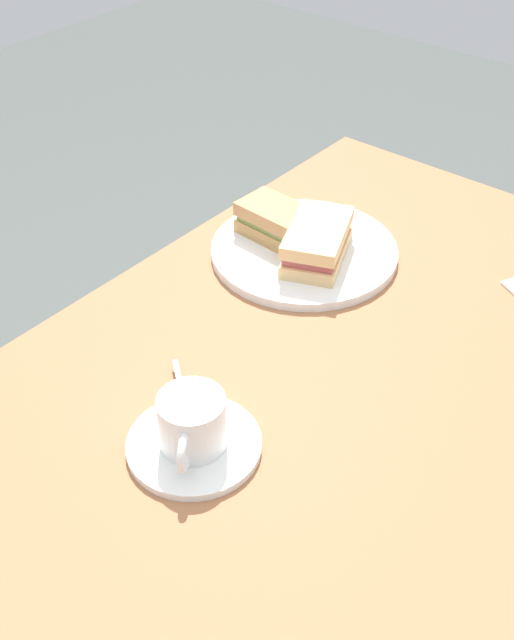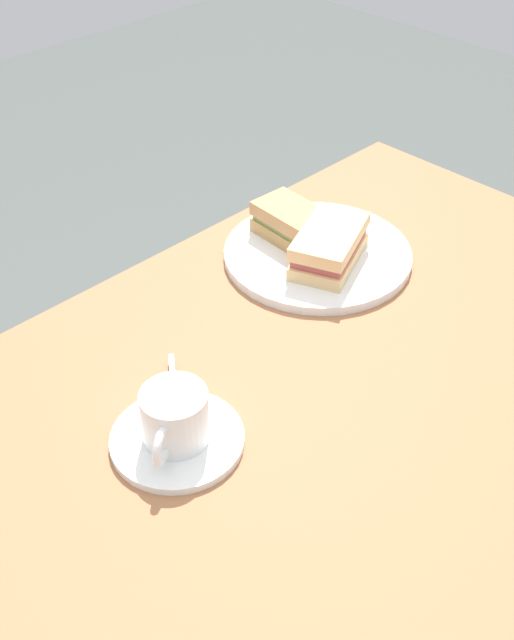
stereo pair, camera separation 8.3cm
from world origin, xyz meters
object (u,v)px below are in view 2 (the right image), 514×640
object	(u,v)px
sandwich_plate	(317,254)
coffee_cup	(174,416)
sandwich_front	(329,246)
sandwich_back	(291,223)
spoon	(174,390)
coffee_saucer	(177,439)
dining_table	(280,489)

from	to	relation	value
sandwich_plate	coffee_cup	world-z (taller)	coffee_cup
sandwich_front	sandwich_back	world-z (taller)	sandwich_front
coffee_cup	spoon	xyz separation A→B (m)	(-0.05, -0.06, -0.03)
sandwich_back	coffee_cup	xyz separation A→B (m)	(0.39, 0.19, 0.01)
coffee_cup	spoon	world-z (taller)	coffee_cup
coffee_saucer	coffee_cup	xyz separation A→B (m)	(0.00, 0.00, 0.04)
sandwich_front	sandwich_back	distance (m)	0.08
sandwich_front	dining_table	bearing A→B (deg)	31.28
dining_table	spoon	distance (m)	0.20
sandwich_front	coffee_cup	size ratio (longest dim) A/B	1.64
sandwich_front	coffee_saucer	size ratio (longest dim) A/B	1.04
sandwich_back	dining_table	bearing A→B (deg)	41.82
sandwich_plate	spoon	distance (m)	0.36
dining_table	coffee_cup	world-z (taller)	coffee_cup
dining_table	sandwich_plate	xyz separation A→B (m)	(-0.28, -0.19, 0.14)
coffee_cup	coffee_saucer	bearing A→B (deg)	-147.85
coffee_saucer	coffee_cup	distance (m)	0.04
sandwich_plate	sandwich_front	world-z (taller)	sandwich_front
coffee_saucer	sandwich_plate	bearing A→B (deg)	-160.83
sandwich_front	spoon	world-z (taller)	sandwich_front
sandwich_back	spoon	world-z (taller)	sandwich_back
coffee_saucer	coffee_cup	size ratio (longest dim) A/B	1.57
spoon	coffee_saucer	bearing A→B (deg)	52.86
sandwich_plate	spoon	xyz separation A→B (m)	(0.35, 0.08, 0.01)
sandwich_plate	coffee_saucer	size ratio (longest dim) A/B	1.83
dining_table	spoon	size ratio (longest dim) A/B	15.21
spoon	sandwich_plate	bearing A→B (deg)	-167.38
dining_table	coffee_cup	xyz separation A→B (m)	(0.12, -0.05, 0.18)
sandwich_front	coffee_saucer	distance (m)	0.40
dining_table	sandwich_front	distance (m)	0.36
sandwich_back	coffee_cup	distance (m)	0.44
sandwich_plate	sandwich_back	bearing A→B (deg)	-87.80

